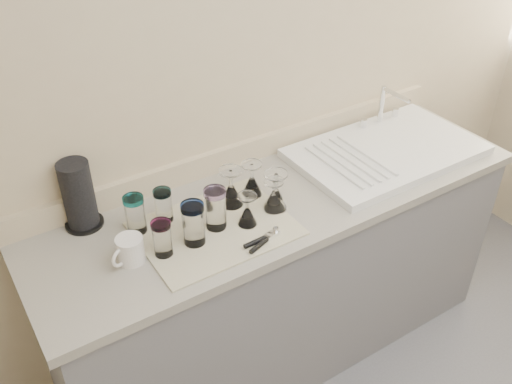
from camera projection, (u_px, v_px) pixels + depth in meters
counter_unit at (281, 276)px, 2.53m from camera, size 2.06×0.62×0.90m
sink_unit at (386, 150)px, 2.51m from camera, size 0.82×0.50×0.22m
dish_towel at (215, 229)px, 2.08m from camera, size 0.55×0.42×0.01m
tumbler_teal at (135, 214)px, 2.03m from camera, size 0.07×0.07×0.15m
tumbler_cyan at (163, 205)px, 2.08m from camera, size 0.07×0.07×0.13m
tumbler_magenta at (162, 238)px, 1.93m from camera, size 0.07×0.07×0.14m
tumbler_blue at (193, 223)px, 1.97m from camera, size 0.08×0.08×0.16m
tumbler_lavender at (216, 208)px, 2.04m from camera, size 0.08×0.08×0.16m
goblet_back_left at (231, 193)px, 2.17m from camera, size 0.09×0.09×0.16m
goblet_back_right at (252, 184)px, 2.23m from camera, size 0.08×0.08×0.14m
goblet_front_left at (247, 214)px, 2.08m from camera, size 0.07×0.07×0.13m
goblet_front_right at (273, 200)px, 2.15m from camera, size 0.07×0.07×0.13m
goblet_extra at (276, 196)px, 2.15m from camera, size 0.09×0.09×0.16m
can_opener at (263, 240)px, 2.01m from camera, size 0.15×0.07×0.02m
white_mug at (130, 250)px, 1.92m from camera, size 0.14×0.12×0.10m
paper_towel_roll at (79, 196)px, 2.04m from camera, size 0.14×0.14×0.27m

